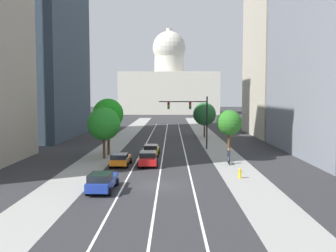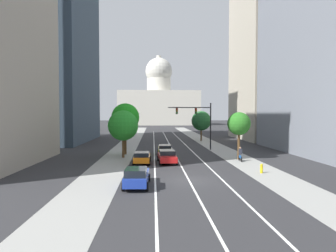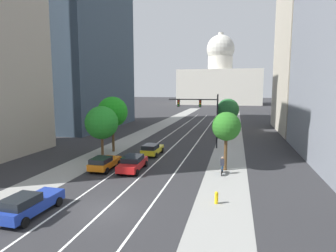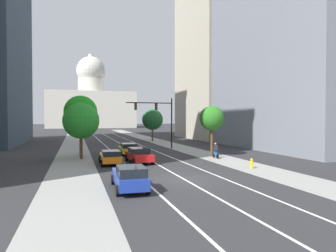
# 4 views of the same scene
# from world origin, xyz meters

# --- Properties ---
(ground_plane) EXTENTS (400.00, 400.00, 0.00)m
(ground_plane) POSITION_xyz_m (0.00, 40.00, 0.00)
(ground_plane) COLOR #2B2B2D
(sidewalk_left) EXTENTS (3.99, 130.00, 0.01)m
(sidewalk_left) POSITION_xyz_m (-7.76, 35.00, 0.01)
(sidewalk_left) COLOR gray
(sidewalk_left) RESTS_ON ground
(sidewalk_right) EXTENTS (3.99, 130.00, 0.01)m
(sidewalk_right) POSITION_xyz_m (7.76, 35.00, 0.01)
(sidewalk_right) COLOR gray
(sidewalk_right) RESTS_ON ground
(lane_stripe_left) EXTENTS (0.16, 90.00, 0.01)m
(lane_stripe_left) POSITION_xyz_m (-2.88, 25.00, 0.01)
(lane_stripe_left) COLOR white
(lane_stripe_left) RESTS_ON ground
(lane_stripe_center) EXTENTS (0.16, 90.00, 0.01)m
(lane_stripe_center) POSITION_xyz_m (0.00, 25.00, 0.01)
(lane_stripe_center) COLOR white
(lane_stripe_center) RESTS_ON ground
(lane_stripe_right) EXTENTS (0.16, 90.00, 0.01)m
(lane_stripe_right) POSITION_xyz_m (2.88, 25.00, 0.01)
(lane_stripe_right) COLOR white
(lane_stripe_right) RESTS_ON ground
(office_tower_far_right) EXTENTS (15.92, 21.07, 58.34)m
(office_tower_far_right) POSITION_xyz_m (24.10, 41.81, 29.20)
(office_tower_far_right) COLOR #B7AD99
(office_tower_far_right) RESTS_ON ground
(capitol_building) EXTENTS (41.08, 24.34, 36.15)m
(capitol_building) POSITION_xyz_m (0.00, 134.79, 11.83)
(capitol_building) COLOR beige
(capitol_building) RESTS_ON ground
(car_yellow) EXTENTS (2.02, 4.29, 1.44)m
(car_yellow) POSITION_xyz_m (-1.44, 16.22, 0.76)
(car_yellow) COLOR yellow
(car_yellow) RESTS_ON ground
(car_red) EXTENTS (2.26, 4.86, 1.48)m
(car_red) POSITION_xyz_m (-1.44, 9.40, 0.78)
(car_red) COLOR red
(car_red) RESTS_ON ground
(car_orange) EXTENTS (2.01, 4.31, 1.41)m
(car_orange) POSITION_xyz_m (-4.33, 8.95, 0.74)
(car_orange) COLOR orange
(car_orange) RESTS_ON ground
(car_blue) EXTENTS (2.06, 4.80, 1.54)m
(car_blue) POSITION_xyz_m (-4.33, -1.91, 0.79)
(car_blue) COLOR #1E389E
(car_blue) RESTS_ON ground
(traffic_signal_mast) EXTENTS (6.82, 0.39, 7.40)m
(traffic_signal_mast) POSITION_xyz_m (4.07, 22.19, 5.13)
(traffic_signal_mast) COLOR black
(traffic_signal_mast) RESTS_ON ground
(fire_hydrant) EXTENTS (0.26, 0.35, 0.91)m
(fire_hydrant) POSITION_xyz_m (7.32, 2.88, 0.46)
(fire_hydrant) COLOR yellow
(fire_hydrant) RESTS_ON ground
(cyclist) EXTENTS (0.37, 1.70, 1.72)m
(cyclist) POSITION_xyz_m (7.39, 10.21, 0.85)
(cyclist) COLOR black
(cyclist) RESTS_ON ground
(street_tree_near_right) EXTENTS (4.13, 4.13, 6.29)m
(street_tree_near_right) POSITION_xyz_m (7.06, 37.82, 4.21)
(street_tree_near_right) COLOR #51381E
(street_tree_near_right) RESTS_ON ground
(street_tree_mid_left) EXTENTS (3.89, 3.89, 7.15)m
(street_tree_mid_left) POSITION_xyz_m (-6.92, 17.03, 5.19)
(street_tree_mid_left) COLOR #51381E
(street_tree_mid_left) RESTS_ON ground
(street_tree_mid_right) EXTENTS (2.87, 2.87, 5.90)m
(street_tree_mid_right) POSITION_xyz_m (7.62, 11.70, 4.43)
(street_tree_mid_right) COLOR #51381E
(street_tree_mid_right) RESTS_ON ground
(street_tree_near_left) EXTENTS (3.92, 3.92, 6.14)m
(street_tree_near_left) POSITION_xyz_m (-6.93, 13.89, 4.17)
(street_tree_near_left) COLOR #51381E
(street_tree_near_left) RESTS_ON ground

